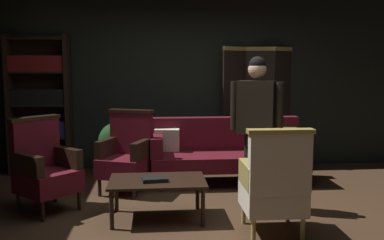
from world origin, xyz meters
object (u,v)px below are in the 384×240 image
at_px(velvet_couch, 227,149).
at_px(book_black_cloth, 155,179).
at_px(potted_plant, 115,145).
at_px(standing_figure, 256,119).
at_px(folding_screen, 260,105).
at_px(coffee_table, 157,184).
at_px(bookshelf, 40,101).
at_px(armchair_gilt_accent, 274,184).
at_px(armchair_wing_right, 126,154).
at_px(armchair_wing_left, 44,167).

relative_size(velvet_couch, book_black_cloth, 8.31).
distance_m(potted_plant, book_black_cloth, 1.97).
xyz_separation_m(velvet_couch, standing_figure, (0.11, -1.20, 0.57)).
xyz_separation_m(folding_screen, coffee_table, (-1.64, -2.27, -0.61)).
distance_m(standing_figure, book_black_cloth, 1.29).
xyz_separation_m(standing_figure, potted_plant, (-1.68, 1.62, -0.57)).
bearing_deg(bookshelf, armchair_gilt_accent, -43.54).
xyz_separation_m(folding_screen, velvet_couch, (-0.66, -0.86, -0.53)).
distance_m(coffee_table, armchair_wing_right, 1.12).
distance_m(coffee_table, potted_plant, 1.92).
bearing_deg(potted_plant, armchair_wing_left, -114.22).
relative_size(armchair_wing_right, potted_plant, 1.31).
bearing_deg(potted_plant, armchair_gilt_accent, -54.35).
height_order(velvet_couch, standing_figure, standing_figure).
xyz_separation_m(coffee_table, book_black_cloth, (-0.03, -0.05, 0.07)).
height_order(velvet_couch, armchair_wing_right, armchair_wing_right).
bearing_deg(armchair_wing_left, armchair_wing_right, 37.50).
bearing_deg(coffee_table, armchair_wing_right, 110.14).
height_order(folding_screen, coffee_table, folding_screen).
relative_size(folding_screen, coffee_table, 1.90).
height_order(potted_plant, book_black_cloth, potted_plant).
xyz_separation_m(bookshelf, book_black_cloth, (1.69, -2.20, -0.64)).
xyz_separation_m(velvet_couch, armchair_wing_right, (-1.36, -0.36, 0.04)).
relative_size(bookshelf, potted_plant, 2.59).
distance_m(folding_screen, armchair_gilt_accent, 2.89).
bearing_deg(armchair_gilt_accent, folding_screen, 78.96).
distance_m(folding_screen, velvet_couch, 1.21).
relative_size(potted_plant, book_black_cloth, 3.11).
distance_m(coffee_table, standing_figure, 1.29).
xyz_separation_m(armchair_wing_left, armchair_wing_right, (0.86, 0.66, 0.00)).
distance_m(bookshelf, armchair_gilt_accent, 3.93).
distance_m(armchair_wing_right, standing_figure, 1.78).
xyz_separation_m(folding_screen, armchair_wing_left, (-2.88, -1.88, -0.50)).
distance_m(folding_screen, armchair_wing_left, 3.48).
relative_size(armchair_gilt_accent, potted_plant, 1.31).
bearing_deg(velvet_couch, coffee_table, -124.86).
distance_m(armchair_wing_left, standing_figure, 2.40).
distance_m(velvet_couch, armchair_gilt_accent, 1.94).
bearing_deg(armchair_wing_right, armchair_wing_left, -142.50).
distance_m(velvet_couch, armchair_wing_right, 1.41).
height_order(armchair_wing_left, potted_plant, armchair_wing_left).
relative_size(coffee_table, potted_plant, 1.26).
bearing_deg(velvet_couch, bookshelf, 164.67).
xyz_separation_m(armchair_wing_left, book_black_cloth, (1.22, -0.44, -0.05)).
bearing_deg(standing_figure, velvet_couch, 95.23).
xyz_separation_m(armchair_wing_right, book_black_cloth, (0.36, -1.10, -0.05)).
distance_m(armchair_gilt_accent, armchair_wing_right, 2.16).
xyz_separation_m(velvet_couch, armchair_gilt_accent, (0.12, -1.94, 0.04)).
xyz_separation_m(armchair_gilt_accent, book_black_cloth, (-1.12, 0.47, -0.05)).
bearing_deg(armchair_wing_left, folding_screen, 33.15).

